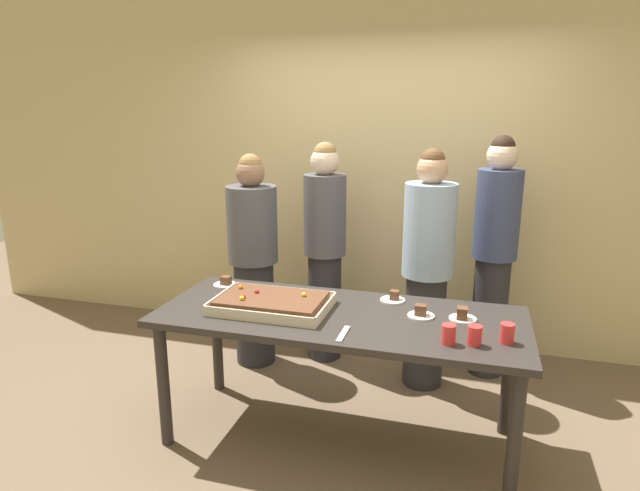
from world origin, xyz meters
TOP-DOWN VIEW (x-y plane):
  - ground_plane at (0.00, 0.00)m, footprint 12.00×12.00m
  - interior_back_panel at (0.00, 1.60)m, footprint 8.00×0.12m
  - party_table at (0.00, 0.00)m, footprint 2.07×0.83m
  - sheet_cake at (-0.39, -0.04)m, footprint 0.66×0.44m
  - plated_slice_near_left at (0.67, 0.10)m, footprint 0.15×0.15m
  - plated_slice_near_right at (0.45, 0.08)m, footprint 0.15×0.15m
  - plated_slice_far_left at (-0.84, 0.27)m, footprint 0.15×0.15m
  - plated_slice_far_right at (0.26, 0.29)m, footprint 0.15×0.15m
  - drink_cup_nearest at (0.62, -0.24)m, footprint 0.07×0.07m
  - drink_cup_middle at (0.74, -0.22)m, footprint 0.07×0.07m
  - drink_cup_far_end at (0.89, -0.14)m, footprint 0.07×0.07m
  - cake_server_utensil at (0.09, -0.28)m, footprint 0.03×0.20m
  - person_serving_front at (0.85, 1.12)m, footprint 0.31×0.31m
  - person_green_shirt_behind at (-0.38, 1.04)m, footprint 0.32×0.32m
  - person_striped_tie_right at (0.41, 0.82)m, footprint 0.35×0.35m
  - person_far_right_suit at (-0.87, 0.81)m, footprint 0.37×0.37m

SIDE VIEW (x-z plane):
  - ground_plane at x=0.00m, z-range 0.00..0.00m
  - party_table at x=0.00m, z-range 0.31..1.10m
  - cake_server_utensil at x=0.09m, z-range 0.80..0.80m
  - plated_slice_far_right at x=0.26m, z-range 0.78..0.85m
  - plated_slice_far_left at x=-0.84m, z-range 0.78..0.85m
  - plated_slice_near_right at x=0.45m, z-range 0.78..0.85m
  - plated_slice_near_left at x=0.67m, z-range 0.78..0.86m
  - person_far_right_suit at x=-0.87m, z-range 0.02..1.63m
  - sheet_cake at x=-0.39m, z-range 0.78..0.88m
  - drink_cup_nearest at x=0.62m, z-range 0.80..0.90m
  - drink_cup_middle at x=0.74m, z-range 0.80..0.90m
  - drink_cup_far_end at x=0.89m, z-range 0.80..0.90m
  - person_striped_tie_right at x=0.41m, z-range 0.03..1.70m
  - person_green_shirt_behind at x=-0.38m, z-range 0.04..1.73m
  - person_serving_front at x=0.85m, z-range 0.05..1.80m
  - interior_back_panel at x=0.00m, z-range 0.00..3.00m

